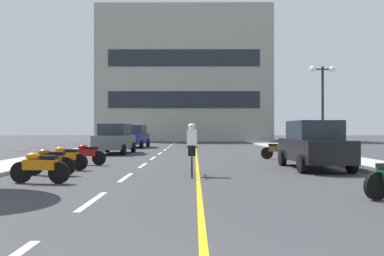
# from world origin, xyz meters

# --- Properties ---
(ground_plane) EXTENTS (140.00, 140.00, 0.00)m
(ground_plane) POSITION_xyz_m (0.00, 21.00, 0.00)
(ground_plane) COLOR #38383A
(curb_left) EXTENTS (2.40, 72.00, 0.12)m
(curb_left) POSITION_xyz_m (-7.20, 24.00, 0.06)
(curb_left) COLOR #A8A8A3
(curb_left) RESTS_ON ground
(curb_right) EXTENTS (2.40, 72.00, 0.12)m
(curb_right) POSITION_xyz_m (7.20, 24.00, 0.06)
(curb_right) COLOR #A8A8A3
(curb_right) RESTS_ON ground
(lane_dash_1) EXTENTS (0.14, 2.20, 0.01)m
(lane_dash_1) POSITION_xyz_m (-2.00, 6.00, 0.00)
(lane_dash_1) COLOR silver
(lane_dash_1) RESTS_ON ground
(lane_dash_2) EXTENTS (0.14, 2.20, 0.01)m
(lane_dash_2) POSITION_xyz_m (-2.00, 10.00, 0.00)
(lane_dash_2) COLOR silver
(lane_dash_2) RESTS_ON ground
(lane_dash_3) EXTENTS (0.14, 2.20, 0.01)m
(lane_dash_3) POSITION_xyz_m (-2.00, 14.00, 0.00)
(lane_dash_3) COLOR silver
(lane_dash_3) RESTS_ON ground
(lane_dash_4) EXTENTS (0.14, 2.20, 0.01)m
(lane_dash_4) POSITION_xyz_m (-2.00, 18.00, 0.00)
(lane_dash_4) COLOR silver
(lane_dash_4) RESTS_ON ground
(lane_dash_5) EXTENTS (0.14, 2.20, 0.01)m
(lane_dash_5) POSITION_xyz_m (-2.00, 22.00, 0.00)
(lane_dash_5) COLOR silver
(lane_dash_5) RESTS_ON ground
(lane_dash_6) EXTENTS (0.14, 2.20, 0.01)m
(lane_dash_6) POSITION_xyz_m (-2.00, 26.00, 0.00)
(lane_dash_6) COLOR silver
(lane_dash_6) RESTS_ON ground
(lane_dash_7) EXTENTS (0.14, 2.20, 0.01)m
(lane_dash_7) POSITION_xyz_m (-2.00, 30.00, 0.00)
(lane_dash_7) COLOR silver
(lane_dash_7) RESTS_ON ground
(lane_dash_8) EXTENTS (0.14, 2.20, 0.01)m
(lane_dash_8) POSITION_xyz_m (-2.00, 34.00, 0.00)
(lane_dash_8) COLOR silver
(lane_dash_8) RESTS_ON ground
(lane_dash_9) EXTENTS (0.14, 2.20, 0.01)m
(lane_dash_9) POSITION_xyz_m (-2.00, 38.00, 0.00)
(lane_dash_9) COLOR silver
(lane_dash_9) RESTS_ON ground
(lane_dash_10) EXTENTS (0.14, 2.20, 0.01)m
(lane_dash_10) POSITION_xyz_m (-2.00, 42.00, 0.00)
(lane_dash_10) COLOR silver
(lane_dash_10) RESTS_ON ground
(lane_dash_11) EXTENTS (0.14, 2.20, 0.01)m
(lane_dash_11) POSITION_xyz_m (-2.00, 46.00, 0.00)
(lane_dash_11) COLOR silver
(lane_dash_11) RESTS_ON ground
(centre_line_yellow) EXTENTS (0.12, 66.00, 0.01)m
(centre_line_yellow) POSITION_xyz_m (0.25, 24.00, 0.00)
(centre_line_yellow) COLOR gold
(centre_line_yellow) RESTS_ON ground
(office_building) EXTENTS (21.82, 9.40, 16.85)m
(office_building) POSITION_xyz_m (-1.12, 49.64, 8.42)
(office_building) COLOR #9E998E
(office_building) RESTS_ON ground
(street_lamp_mid) EXTENTS (1.46, 0.36, 4.93)m
(street_lamp_mid) POSITION_xyz_m (7.35, 19.82, 3.74)
(street_lamp_mid) COLOR black
(street_lamp_mid) RESTS_ON curb_right
(parked_car_near) EXTENTS (1.97, 4.23, 1.82)m
(parked_car_near) POSITION_xyz_m (4.63, 12.57, 0.92)
(parked_car_near) COLOR black
(parked_car_near) RESTS_ON ground
(parked_car_mid) EXTENTS (2.09, 4.28, 1.82)m
(parked_car_mid) POSITION_xyz_m (-4.72, 21.63, 0.92)
(parked_car_mid) COLOR black
(parked_car_mid) RESTS_ON ground
(parked_car_far) EXTENTS (2.14, 4.30, 1.82)m
(parked_car_far) POSITION_xyz_m (-4.73, 29.49, 0.92)
(parked_car_far) COLOR black
(parked_car_far) RESTS_ON ground
(motorcycle_3) EXTENTS (1.70, 0.60, 0.92)m
(motorcycle_3) POSITION_xyz_m (-4.15, 8.63, 0.47)
(motorcycle_3) COLOR black
(motorcycle_3) RESTS_ON ground
(motorcycle_4) EXTENTS (1.70, 0.60, 0.92)m
(motorcycle_4) POSITION_xyz_m (-4.56, 10.49, 0.47)
(motorcycle_4) COLOR black
(motorcycle_4) RESTS_ON ground
(motorcycle_5) EXTENTS (1.70, 0.60, 0.92)m
(motorcycle_5) POSITION_xyz_m (-4.59, 12.11, 0.47)
(motorcycle_5) COLOR black
(motorcycle_5) RESTS_ON ground
(motorcycle_6) EXTENTS (1.67, 0.69, 0.92)m
(motorcycle_6) POSITION_xyz_m (-4.36, 14.15, 0.47)
(motorcycle_6) COLOR black
(motorcycle_6) RESTS_ON ground
(motorcycle_7) EXTENTS (1.65, 0.75, 0.92)m
(motorcycle_7) POSITION_xyz_m (4.32, 17.26, 0.47)
(motorcycle_7) COLOR black
(motorcycle_7) RESTS_ON ground
(cyclist_rider) EXTENTS (0.42, 1.77, 1.71)m
(cyclist_rider) POSITION_xyz_m (0.05, 10.46, 0.89)
(cyclist_rider) COLOR black
(cyclist_rider) RESTS_ON ground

